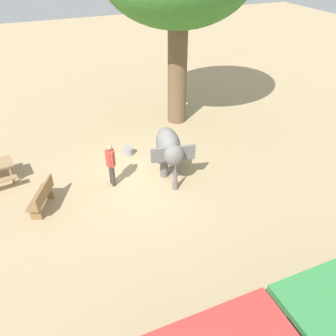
% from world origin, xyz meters
% --- Properties ---
extents(ground_plane, '(60.00, 60.00, 0.00)m').
position_xyz_m(ground_plane, '(0.00, 0.00, 0.00)').
color(ground_plane, tan).
extents(elephant, '(1.54, 2.30, 1.58)m').
position_xyz_m(elephant, '(-0.87, 0.05, 1.01)').
color(elephant, slate).
rests_on(elephant, ground_plane).
extents(person_handler, '(0.32, 0.51, 1.62)m').
position_xyz_m(person_handler, '(1.27, -0.00, 0.95)').
color(person_handler, '#3F3833').
rests_on(person_handler, ground_plane).
extents(wooden_bench, '(0.98, 1.43, 0.88)m').
position_xyz_m(wooden_bench, '(3.66, 0.40, 0.47)').
color(wooden_bench, olive).
rests_on(wooden_bench, ground_plane).
extents(feed_bucket, '(0.36, 0.36, 0.32)m').
position_xyz_m(feed_bucket, '(0.15, -1.70, 0.16)').
color(feed_bucket, gray).
rests_on(feed_bucket, ground_plane).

